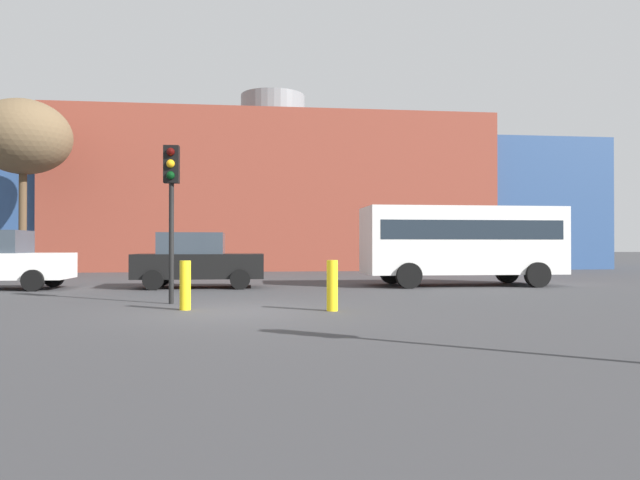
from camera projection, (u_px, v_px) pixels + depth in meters
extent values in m
plane|color=#38383A|center=(236.00, 311.00, 12.47)|extent=(200.00, 200.00, 0.00)
cube|color=brown|center=(273.00, 197.00, 36.88)|extent=(24.59, 11.32, 8.81)
cube|color=#2D4C7F|center=(5.00, 204.00, 35.01)|extent=(7.33, 10.19, 7.69)
cube|color=#2D4C7F|center=(515.00, 208.00, 38.74)|extent=(7.33, 10.19, 7.69)
cylinder|color=slate|center=(273.00, 112.00, 36.93)|extent=(4.00, 4.00, 2.00)
cylinder|color=black|center=(54.00, 277.00, 19.77)|extent=(0.66, 0.23, 0.66)
cylinder|color=black|center=(33.00, 280.00, 17.88)|extent=(0.66, 0.23, 0.66)
cube|color=black|center=(199.00, 266.00, 19.40)|extent=(4.20, 1.80, 0.80)
cube|color=#333D47|center=(192.00, 243.00, 19.38)|extent=(2.10, 1.60, 0.70)
cylinder|color=black|center=(241.00, 276.00, 20.47)|extent=(0.64, 0.22, 0.64)
cylinder|color=black|center=(240.00, 279.00, 18.64)|extent=(0.64, 0.22, 0.64)
cylinder|color=black|center=(162.00, 277.00, 20.16)|extent=(0.64, 0.22, 0.64)
cylinder|color=black|center=(153.00, 280.00, 18.33)|extent=(0.64, 0.22, 0.64)
cube|color=white|center=(461.00, 241.00, 20.45)|extent=(6.80, 2.30, 2.30)
cube|color=#1E2833|center=(461.00, 230.00, 20.45)|extent=(6.26, 2.32, 0.64)
cylinder|color=black|center=(507.00, 272.00, 21.86)|extent=(0.84, 0.28, 0.84)
cylinder|color=black|center=(538.00, 275.00, 19.54)|extent=(0.84, 0.28, 0.84)
cylinder|color=black|center=(392.00, 272.00, 21.35)|extent=(0.84, 0.28, 0.84)
cylinder|color=black|center=(409.00, 276.00, 19.02)|extent=(0.84, 0.28, 0.84)
cylinder|color=black|center=(171.00, 243.00, 14.08)|extent=(0.12, 0.12, 2.90)
cube|color=black|center=(172.00, 164.00, 14.09)|extent=(0.37, 0.26, 0.90)
sphere|color=#3C0605|center=(171.00, 152.00, 13.96)|extent=(0.20, 0.20, 0.20)
sphere|color=#F2A514|center=(170.00, 164.00, 13.95)|extent=(0.20, 0.20, 0.20)
sphere|color=black|center=(170.00, 175.00, 13.95)|extent=(0.20, 0.20, 0.20)
cylinder|color=brown|center=(23.00, 219.00, 26.58)|extent=(0.34, 0.34, 5.16)
ellipsoid|color=brown|center=(23.00, 137.00, 26.61)|extent=(4.24, 4.24, 3.39)
cylinder|color=yellow|center=(185.00, 285.00, 12.74)|extent=(0.24, 0.24, 1.07)
cylinder|color=yellow|center=(332.00, 286.00, 12.55)|extent=(0.24, 0.24, 1.09)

